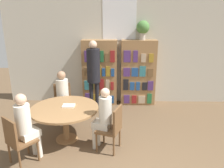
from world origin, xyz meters
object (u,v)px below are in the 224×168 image
(chair_left_side, at_px, (63,100))
(seated_reader_left, at_px, (63,94))
(bookshelf_left, at_px, (100,73))
(librarian_standing, at_px, (94,68))
(chair_near_camera, at_px, (17,139))
(seated_reader_right, at_px, (103,116))
(bookshelf_right, at_px, (138,73))
(seated_reader_back, at_px, (26,123))
(reading_table, at_px, (65,112))
(chair_far_side, at_px, (112,127))
(flower_vase, at_px, (143,28))

(chair_left_side, xyz_separation_m, seated_reader_left, (0.05, -0.17, 0.22))
(bookshelf_left, xyz_separation_m, librarian_standing, (-0.12, -0.50, 0.25))
(chair_near_camera, relative_size, chair_left_side, 1.00)
(chair_left_side, xyz_separation_m, seated_reader_right, (1.05, -1.25, 0.19))
(bookshelf_right, bearing_deg, seated_reader_back, -128.72)
(bookshelf_left, distance_m, seated_reader_back, 2.87)
(reading_table, distance_m, chair_far_side, 1.01)
(seated_reader_back, bearing_deg, chair_near_camera, -90.00)
(chair_left_side, bearing_deg, bookshelf_right, -167.35)
(chair_left_side, bearing_deg, seated_reader_right, 114.03)
(chair_near_camera, bearing_deg, bookshelf_right, 89.27)
(bookshelf_right, height_order, seated_reader_back, bookshelf_right)
(reading_table, xyz_separation_m, seated_reader_right, (0.77, -0.28, 0.06))
(seated_reader_left, bearing_deg, bookshelf_right, -162.88)
(seated_reader_right, relative_size, seated_reader_back, 0.98)
(bookshelf_left, xyz_separation_m, chair_near_camera, (-1.16, -2.80, -0.42))
(bookshelf_left, bearing_deg, bookshelf_right, 0.03)
(reading_table, xyz_separation_m, seated_reader_back, (-0.51, -0.65, 0.09))
(bookshelf_left, bearing_deg, seated_reader_left, -122.60)
(chair_near_camera, bearing_deg, bookshelf_left, 105.39)
(chair_left_side, relative_size, seated_reader_back, 0.71)
(seated_reader_back, bearing_deg, reading_table, 90.00)
(bookshelf_right, relative_size, chair_near_camera, 2.07)
(chair_left_side, xyz_separation_m, seated_reader_back, (-0.23, -1.62, 0.21))
(seated_reader_right, bearing_deg, flower_vase, -2.25)
(bookshelf_right, xyz_separation_m, librarian_standing, (-1.20, -0.50, 0.25))
(chair_near_camera, relative_size, seated_reader_left, 0.71)
(chair_far_side, height_order, seated_reader_right, seated_reader_right)
(chair_left_side, bearing_deg, bookshelf_left, -144.38)
(chair_left_side, relative_size, seated_reader_left, 0.71)
(bookshelf_right, xyz_separation_m, reading_table, (-1.62, -2.01, -0.30))
(chair_far_side, distance_m, seated_reader_left, 1.65)
(bookshelf_right, xyz_separation_m, seated_reader_back, (-2.13, -2.66, -0.20))
(bookshelf_right, relative_size, chair_left_side, 2.07)
(chair_near_camera, bearing_deg, reading_table, 90.00)
(reading_table, relative_size, chair_far_side, 1.52)
(flower_vase, xyz_separation_m, seated_reader_left, (-1.94, -1.22, -1.42))
(reading_table, xyz_separation_m, seated_reader_left, (-0.23, 0.80, 0.10))
(bookshelf_right, relative_size, reading_table, 1.36)
(reading_table, distance_m, seated_reader_left, 0.83)
(bookshelf_right, height_order, chair_far_side, bookshelf_right)
(reading_table, distance_m, chair_left_side, 1.01)
(seated_reader_back, distance_m, librarian_standing, 2.39)
(reading_table, distance_m, seated_reader_right, 0.82)
(chair_near_camera, height_order, seated_reader_right, seated_reader_right)
(chair_far_side, relative_size, seated_reader_left, 0.71)
(flower_vase, xyz_separation_m, chair_far_side, (-0.76, -2.36, -1.64))
(seated_reader_left, xyz_separation_m, seated_reader_right, (1.00, -1.08, -0.04))
(chair_near_camera, height_order, chair_far_side, same)
(chair_far_side, bearing_deg, librarian_standing, 35.58)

